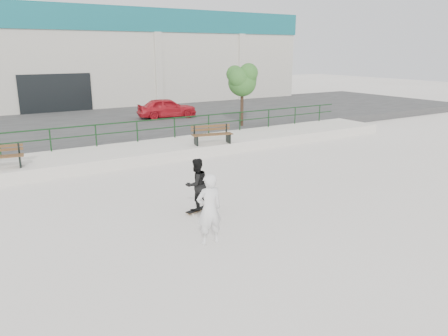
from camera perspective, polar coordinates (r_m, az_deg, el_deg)
ground at (r=12.16m, az=3.16°, el=-8.18°), size 120.00×120.00×0.00m
ledge at (r=20.22m, az=-12.48°, el=1.74°), size 30.00×3.00×0.50m
parking_strip at (r=28.24m, az=-18.38°, el=5.08°), size 60.00×14.00×0.50m
railing at (r=21.23m, az=-13.83°, el=5.03°), size 28.00×0.06×1.03m
commercial_building at (r=41.61m, az=-23.73°, el=13.59°), size 44.20×16.33×8.00m
bench_right at (r=20.73m, az=-1.59°, el=4.38°), size 2.01×0.95×0.89m
tree at (r=25.60m, az=2.43°, el=11.54°), size 2.03×1.81×3.61m
red_car at (r=29.13m, az=-7.47°, el=7.80°), size 4.02×2.15×1.30m
skateboard at (r=13.45m, az=-3.55°, el=-5.50°), size 0.81×0.40×0.09m
standing_skater at (r=13.18m, az=-3.61°, el=-2.15°), size 0.87×0.73×1.60m
seated_skater at (r=11.05m, az=-1.95°, el=-5.41°), size 0.72×0.50×1.86m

